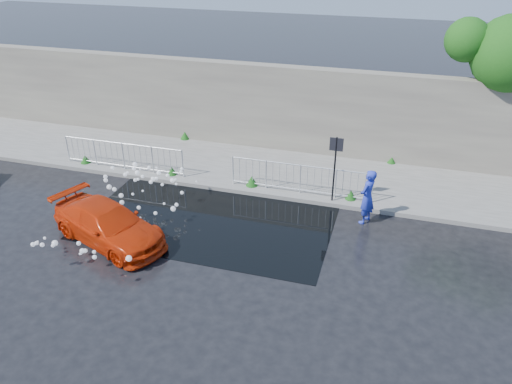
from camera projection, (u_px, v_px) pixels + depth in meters
The scene contains 12 objects.
ground at pixel (184, 232), 15.81m from camera, with size 90.00×90.00×0.00m, color black.
pavement at pixel (235, 166), 20.00m from camera, with size 30.00×4.00×0.15m, color #5C5C58.
curb at pixel (217, 188), 18.30m from camera, with size 30.00×0.25×0.16m, color #5C5C58.
retaining_wall at pixel (251, 105), 21.00m from camera, with size 30.00×0.60×3.50m, color #5E574F.
puddle at pixel (211, 218), 16.52m from camera, with size 8.00×5.00×0.01m, color black.
sign_post at pixel (335, 159), 16.56m from camera, with size 0.45×0.06×2.50m.
railing_left at pixel (123, 155), 19.30m from camera, with size 5.05×0.05×1.10m.
railing_right at pixel (300, 178), 17.54m from camera, with size 5.05×0.05×1.10m.
weeds at pixel (225, 165), 19.45m from camera, with size 12.17×3.93×0.38m.
water_spray at pixel (128, 197), 16.24m from camera, with size 3.46×5.59×1.10m.
red_car at pixel (108, 224), 15.09m from camera, with size 1.64×4.04×1.17m, color red.
person at pixel (367, 197), 15.91m from camera, with size 0.67×0.44×1.85m, color #2433B6.
Camera 1 is at (6.00, -12.15, 8.54)m, focal length 35.00 mm.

